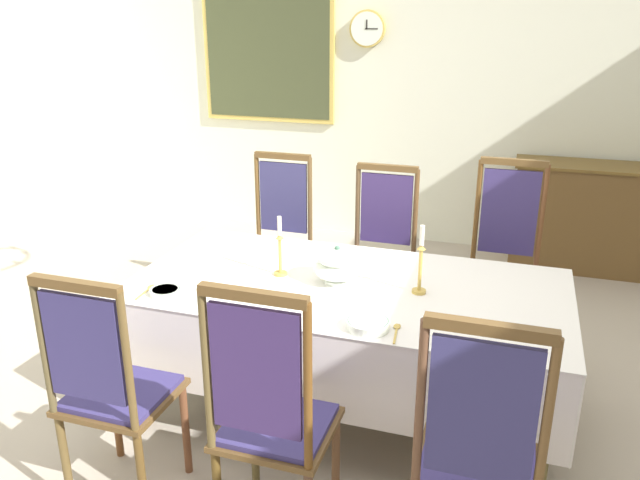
# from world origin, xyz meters

# --- Properties ---
(ground) EXTENTS (7.57, 5.89, 0.04)m
(ground) POSITION_xyz_m (0.00, 0.00, -0.02)
(ground) COLOR #AFA393
(back_wall) EXTENTS (7.57, 0.08, 3.57)m
(back_wall) POSITION_xyz_m (0.00, 2.99, 1.79)
(back_wall) COLOR silver
(back_wall) RESTS_ON ground
(dining_table) EXTENTS (2.18, 1.09, 0.75)m
(dining_table) POSITION_xyz_m (0.00, 0.04, 0.68)
(dining_table) COLOR brown
(dining_table) RESTS_ON ground
(tablecloth) EXTENTS (2.20, 1.11, 0.44)m
(tablecloth) POSITION_xyz_m (0.00, 0.04, 0.64)
(tablecloth) COLOR white
(tablecloth) RESTS_ON dining_table
(chair_south_a) EXTENTS (0.44, 0.42, 1.12)m
(chair_south_a) POSITION_xyz_m (-0.76, -0.91, 0.58)
(chair_south_a) COLOR brown
(chair_south_a) RESTS_ON ground
(chair_north_a) EXTENTS (0.44, 0.42, 1.17)m
(chair_north_a) POSITION_xyz_m (-0.76, 1.00, 0.60)
(chair_north_a) COLOR brown
(chair_north_a) RESTS_ON ground
(chair_south_b) EXTENTS (0.44, 0.42, 1.18)m
(chair_south_b) POSITION_xyz_m (-0.04, -0.91, 0.60)
(chair_south_b) COLOR brown
(chair_south_b) RESTS_ON ground
(chair_north_b) EXTENTS (0.44, 0.42, 1.14)m
(chair_north_b) POSITION_xyz_m (-0.04, 1.00, 0.59)
(chair_north_b) COLOR brown
(chair_north_b) RESTS_ON ground
(chair_south_c) EXTENTS (0.44, 0.42, 1.18)m
(chair_south_c) POSITION_xyz_m (0.74, -0.91, 0.60)
(chair_south_c) COLOR brown
(chair_south_c) RESTS_ON ground
(chair_north_c) EXTENTS (0.44, 0.42, 1.23)m
(chair_north_c) POSITION_xyz_m (0.74, 1.00, 0.62)
(chair_north_c) COLOR brown
(chair_north_c) RESTS_ON ground
(soup_tureen) EXTENTS (0.24, 0.24, 0.20)m
(soup_tureen) POSITION_xyz_m (-0.06, 0.04, 0.86)
(soup_tureen) COLOR white
(soup_tureen) RESTS_ON tablecloth
(candlestick_west) EXTENTS (0.07, 0.07, 0.32)m
(candlestick_west) POSITION_xyz_m (-0.37, 0.04, 0.89)
(candlestick_west) COLOR gold
(candlestick_west) RESTS_ON tablecloth
(candlestick_east) EXTENTS (0.07, 0.07, 0.35)m
(candlestick_east) POSITION_xyz_m (0.37, 0.04, 0.90)
(candlestick_east) COLOR gold
(candlestick_east) RESTS_ON tablecloth
(bowl_near_left) EXTENTS (0.19, 0.19, 0.04)m
(bowl_near_left) POSITION_xyz_m (0.22, -0.40, 0.78)
(bowl_near_left) COLOR white
(bowl_near_left) RESTS_ON tablecloth
(bowl_near_right) EXTENTS (0.15, 0.15, 0.03)m
(bowl_near_right) POSITION_xyz_m (-0.82, -0.36, 0.78)
(bowl_near_right) COLOR white
(bowl_near_right) RESTS_ON tablecloth
(spoon_primary) EXTENTS (0.04, 0.18, 0.01)m
(spoon_primary) POSITION_xyz_m (0.34, -0.37, 0.76)
(spoon_primary) COLOR gold
(spoon_primary) RESTS_ON tablecloth
(spoon_secondary) EXTENTS (0.03, 0.18, 0.01)m
(spoon_secondary) POSITION_xyz_m (-0.92, -0.33, 0.76)
(spoon_secondary) COLOR gold
(spoon_secondary) RESTS_ON tablecloth
(sideboard) EXTENTS (1.44, 0.48, 0.90)m
(sideboard) POSITION_xyz_m (1.46, 2.67, 0.45)
(sideboard) COLOR brown
(sideboard) RESTS_ON ground
(mounted_clock) EXTENTS (0.32, 0.06, 0.32)m
(mounted_clock) POSITION_xyz_m (-0.64, 2.91, 1.94)
(mounted_clock) COLOR #D1B251
(framed_painting) EXTENTS (1.31, 0.05, 1.29)m
(framed_painting) POSITION_xyz_m (-1.60, 2.92, 1.72)
(framed_painting) COLOR #D1B251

